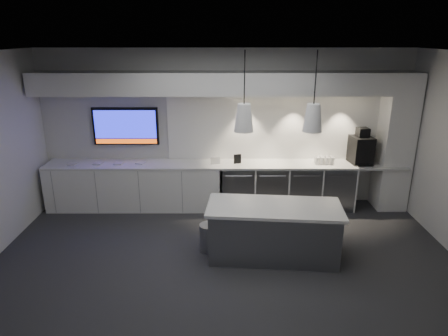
{
  "coord_description": "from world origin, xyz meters",
  "views": [
    {
      "loc": [
        -0.03,
        -5.04,
        3.23
      ],
      "look_at": [
        -0.02,
        1.1,
        1.17
      ],
      "focal_mm": 32.0,
      "sensor_mm": 36.0,
      "label": 1
    }
  ],
  "objects_px": {
    "island": "(273,231)",
    "wall_tv": "(126,126)",
    "bin": "(209,237)",
    "coffee_machine": "(361,149)"
  },
  "relations": [
    {
      "from": "island",
      "to": "wall_tv",
      "type": "bearing_deg",
      "value": 146.0
    },
    {
      "from": "wall_tv",
      "to": "bin",
      "type": "bearing_deg",
      "value": -49.46
    },
    {
      "from": "bin",
      "to": "island",
      "type": "bearing_deg",
      "value": -11.15
    },
    {
      "from": "wall_tv",
      "to": "coffee_machine",
      "type": "xyz_separation_m",
      "value": [
        4.47,
        -0.25,
        -0.38
      ]
    },
    {
      "from": "bin",
      "to": "coffee_machine",
      "type": "xyz_separation_m",
      "value": [
        2.82,
        1.68,
        0.96
      ]
    },
    {
      "from": "coffee_machine",
      "to": "wall_tv",
      "type": "bearing_deg",
      "value": 170.46
    },
    {
      "from": "island",
      "to": "coffee_machine",
      "type": "bearing_deg",
      "value": 50.36
    },
    {
      "from": "island",
      "to": "bin",
      "type": "distance_m",
      "value": 1.01
    },
    {
      "from": "wall_tv",
      "to": "island",
      "type": "distance_m",
      "value": 3.56
    },
    {
      "from": "wall_tv",
      "to": "island",
      "type": "relative_size",
      "value": 0.61
    }
  ]
}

